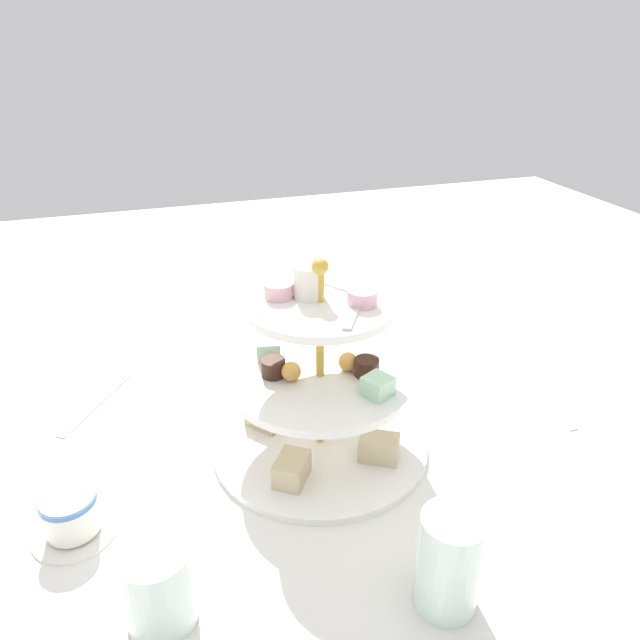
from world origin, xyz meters
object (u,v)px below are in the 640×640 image
at_px(tiered_serving_stand, 320,394).
at_px(water_glass_short_left, 158,587).
at_px(water_glass_mid_back, 449,562).
at_px(teacup_with_saucer, 71,516).
at_px(butter_knife_left, 536,396).
at_px(water_glass_tall_right, 290,309).
at_px(butter_knife_right, 97,402).

height_order(tiered_serving_stand, water_glass_short_left, tiered_serving_stand).
relative_size(tiered_serving_stand, water_glass_mid_back, 2.62).
xyz_separation_m(tiered_serving_stand, teacup_with_saucer, (-0.06, 0.30, -0.06)).
xyz_separation_m(tiered_serving_stand, butter_knife_left, (0.01, -0.34, -0.08)).
bearing_deg(water_glass_tall_right, butter_knife_right, 106.10).
relative_size(water_glass_short_left, water_glass_mid_back, 0.80).
distance_m(butter_knife_left, water_glass_mid_back, 0.40).
bearing_deg(butter_knife_left, teacup_with_saucer, 96.32).
bearing_deg(water_glass_mid_back, butter_knife_right, 35.28).
bearing_deg(butter_knife_right, water_glass_mid_back, 68.82).
distance_m(water_glass_short_left, butter_knife_left, 0.59).
relative_size(tiered_serving_stand, butter_knife_right, 1.63).
bearing_deg(water_glass_tall_right, tiered_serving_stand, 171.98).
bearing_deg(tiered_serving_stand, butter_knife_right, 55.11).
height_order(water_glass_short_left, butter_knife_left, water_glass_short_left).
relative_size(water_glass_short_left, teacup_with_saucer, 0.94).
xyz_separation_m(water_glass_short_left, teacup_with_saucer, (0.14, 0.08, -0.02)).
relative_size(water_glass_short_left, butter_knife_right, 0.50).
relative_size(water_glass_tall_right, butter_knife_left, 0.73).
bearing_deg(butter_knife_right, teacup_with_saucer, 28.93).
bearing_deg(water_glass_mid_back, butter_knife_left, -48.05).
relative_size(tiered_serving_stand, butter_knife_left, 1.63).
bearing_deg(water_glass_mid_back, water_glass_short_left, 76.03).
distance_m(tiered_serving_stand, butter_knife_right, 0.35).
bearing_deg(butter_knife_left, water_glass_tall_right, 47.55).
xyz_separation_m(butter_knife_left, water_glass_mid_back, (-0.27, 0.30, 0.05)).
bearing_deg(teacup_with_saucer, butter_knife_left, -83.94).
relative_size(teacup_with_saucer, water_glass_mid_back, 0.85).
distance_m(teacup_with_saucer, butter_knife_right, 0.25).
bearing_deg(butter_knife_right, butter_knife_left, 106.93).
bearing_deg(tiered_serving_stand, teacup_with_saucer, 100.97).
xyz_separation_m(water_glass_short_left, water_glass_mid_back, (-0.06, -0.26, 0.01)).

